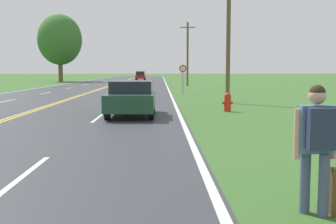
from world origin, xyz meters
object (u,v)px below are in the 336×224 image
at_px(traffic_sign, 183,72).
at_px(hitchhiker_person, 317,136).
at_px(fire_hydrant, 228,102).
at_px(car_dark_green_sedan_approaching, 132,98).
at_px(tree_behind_sign, 60,40).
at_px(car_red_hatchback_mid_near, 141,75).

bearing_deg(traffic_sign, hitchhiker_person, -89.50).
bearing_deg(fire_hydrant, traffic_sign, 95.47).
relative_size(hitchhiker_person, fire_hydrant, 1.97).
xyz_separation_m(hitchhiker_person, car_dark_green_sedan_approaching, (-3.19, 11.97, -0.29)).
height_order(fire_hydrant, car_dark_green_sedan_approaching, car_dark_green_sedan_approaching).
bearing_deg(car_dark_green_sedan_approaching, fire_hydrant, 113.76).
relative_size(tree_behind_sign, car_red_hatchback_mid_near, 2.60).
height_order(tree_behind_sign, car_red_hatchback_mid_near, tree_behind_sign).
xyz_separation_m(fire_hydrant, traffic_sign, (-1.31, 13.66, 1.29)).
xyz_separation_m(tree_behind_sign, car_dark_green_sedan_approaching, (14.84, -51.07, -5.91)).
bearing_deg(car_red_hatchback_mid_near, fire_hydrant, 7.66).
distance_m(hitchhiker_person, car_dark_green_sedan_approaching, 12.39).
distance_m(hitchhiker_person, car_red_hatchback_mid_near, 71.89).
xyz_separation_m(traffic_sign, car_red_hatchback_mid_near, (-5.30, 44.20, -0.88)).
xyz_separation_m(tree_behind_sign, car_red_hatchback_mid_near, (12.50, 8.64, -5.82)).
distance_m(tree_behind_sign, car_dark_green_sedan_approaching, 53.51).
distance_m(fire_hydrant, car_dark_green_sedan_approaching, 4.65).
height_order(hitchhiker_person, tree_behind_sign, tree_behind_sign).
height_order(hitchhiker_person, car_dark_green_sedan_approaching, hitchhiker_person).
height_order(traffic_sign, car_dark_green_sedan_approaching, traffic_sign).
xyz_separation_m(fire_hydrant, car_dark_green_sedan_approaching, (-4.26, -1.84, 0.32)).
relative_size(fire_hydrant, car_red_hatchback_mid_near, 0.21).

